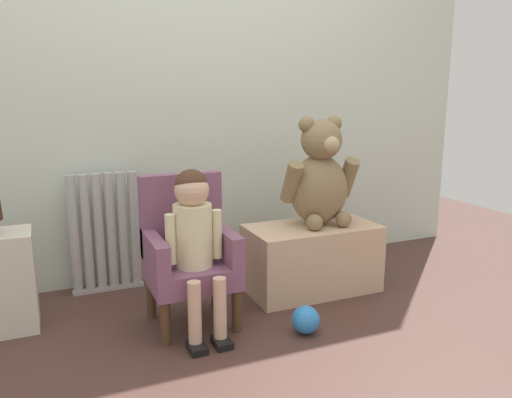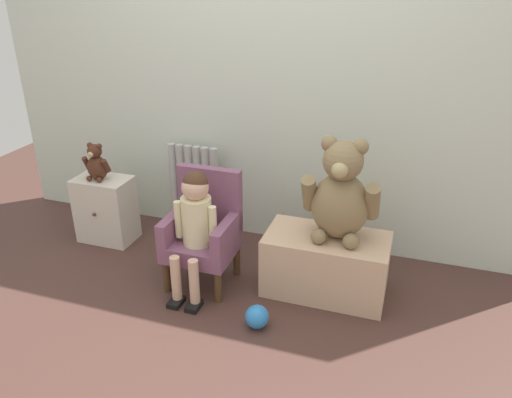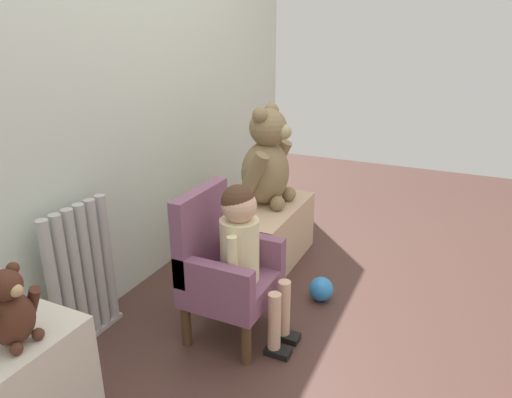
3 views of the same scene
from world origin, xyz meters
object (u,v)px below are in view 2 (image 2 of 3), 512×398
object	(u,v)px
large_teddy_bear	(341,195)
toy_ball	(257,317)
radiator	(194,190)
low_bench	(326,264)
child_figure	(195,216)
small_dresser	(106,209)
child_armchair	(204,230)
small_teddy_bear	(97,164)

from	to	relation	value
large_teddy_bear	toy_ball	xyz separation A→B (m)	(-0.32, -0.46, -0.55)
large_teddy_bear	toy_ball	bearing A→B (deg)	-125.23
large_teddy_bear	toy_ball	size ratio (longest dim) A/B	4.59
radiator	low_bench	world-z (taller)	radiator
low_bench	toy_ball	size ratio (longest dim) A/B	5.49
child_figure	low_bench	distance (m)	0.80
small_dresser	child_armchair	xyz separation A→B (m)	(0.84, -0.24, 0.11)
small_teddy_bear	child_armchair	bearing A→B (deg)	-14.84
large_teddy_bear	child_figure	bearing A→B (deg)	-162.93
small_teddy_bear	toy_ball	distance (m)	1.49
low_bench	small_dresser	bearing A→B (deg)	174.91
low_bench	child_armchair	bearing A→B (deg)	-171.83
radiator	small_teddy_bear	world-z (taller)	small_teddy_bear
child_armchair	large_teddy_bear	xyz separation A→B (m)	(0.76, 0.12, 0.28)
child_armchair	child_figure	world-z (taller)	child_figure
radiator	small_teddy_bear	bearing A→B (deg)	-150.63
radiator	large_teddy_bear	bearing A→B (deg)	-20.88
radiator	large_teddy_bear	world-z (taller)	large_teddy_bear
low_bench	small_teddy_bear	world-z (taller)	small_teddy_bear
large_teddy_bear	child_armchair	bearing A→B (deg)	-170.67
child_armchair	large_teddy_bear	world-z (taller)	large_teddy_bear
radiator	low_bench	distance (m)	1.11
toy_ball	large_teddy_bear	bearing A→B (deg)	54.77
small_dresser	small_teddy_bear	xyz separation A→B (m)	(-0.01, -0.01, 0.34)
child_armchair	low_bench	bearing A→B (deg)	8.17
child_figure	small_teddy_bear	size ratio (longest dim) A/B	2.92
child_armchair	small_teddy_bear	xyz separation A→B (m)	(-0.85, 0.23, 0.23)
small_dresser	child_armchair	size ratio (longest dim) A/B	0.66
small_dresser	low_bench	world-z (taller)	small_dresser
small_dresser	small_teddy_bear	bearing A→B (deg)	-132.14
toy_ball	low_bench	bearing A→B (deg)	57.97
child_armchair	low_bench	size ratio (longest dim) A/B	0.99
radiator	child_armchair	distance (m)	0.61
small_dresser	toy_ball	xyz separation A→B (m)	(1.28, -0.57, -0.16)
child_figure	low_bench	bearing A→B (deg)	16.52
child_figure	toy_ball	world-z (taller)	child_figure
toy_ball	child_armchair	bearing A→B (deg)	142.82
small_dresser	low_bench	xyz separation A→B (m)	(1.55, -0.14, -0.05)
small_dresser	large_teddy_bear	world-z (taller)	large_teddy_bear
large_teddy_bear	small_dresser	bearing A→B (deg)	175.90
child_figure	small_dresser	bearing A→B (deg)	157.50
small_dresser	large_teddy_bear	xyz separation A→B (m)	(1.60, -0.11, 0.39)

